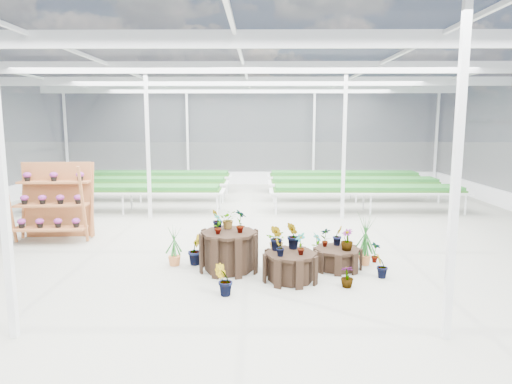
{
  "coord_description": "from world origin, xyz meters",
  "views": [
    {
      "loc": [
        0.41,
        -9.96,
        2.97
      ],
      "look_at": [
        0.33,
        0.91,
        1.3
      ],
      "focal_mm": 32.0,
      "sensor_mm": 36.0,
      "label": 1
    }
  ],
  "objects_px": {
    "plinth_tall": "(229,251)",
    "plinth_mid": "(291,267)",
    "plinth_low": "(337,259)",
    "shelf_rack": "(52,202)"
  },
  "relations": [
    {
      "from": "plinth_low",
      "to": "shelf_rack",
      "type": "relative_size",
      "value": 0.48
    },
    {
      "from": "plinth_tall",
      "to": "plinth_mid",
      "type": "bearing_deg",
      "value": -26.57
    },
    {
      "from": "plinth_mid",
      "to": "shelf_rack",
      "type": "height_order",
      "value": "shelf_rack"
    },
    {
      "from": "plinth_low",
      "to": "plinth_tall",
      "type": "bearing_deg",
      "value": -177.4
    },
    {
      "from": "plinth_tall",
      "to": "plinth_mid",
      "type": "height_order",
      "value": "plinth_tall"
    },
    {
      "from": "plinth_tall",
      "to": "plinth_low",
      "type": "relative_size",
      "value": 1.23
    },
    {
      "from": "shelf_rack",
      "to": "plinth_tall",
      "type": "bearing_deg",
      "value": -30.37
    },
    {
      "from": "plinth_low",
      "to": "plinth_mid",
      "type": "bearing_deg",
      "value": -145.01
    },
    {
      "from": "plinth_mid",
      "to": "plinth_low",
      "type": "xyz_separation_m",
      "value": [
        1.0,
        0.7,
        -0.06
      ]
    },
    {
      "from": "shelf_rack",
      "to": "plinth_mid",
      "type": "bearing_deg",
      "value": -30.33
    }
  ]
}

